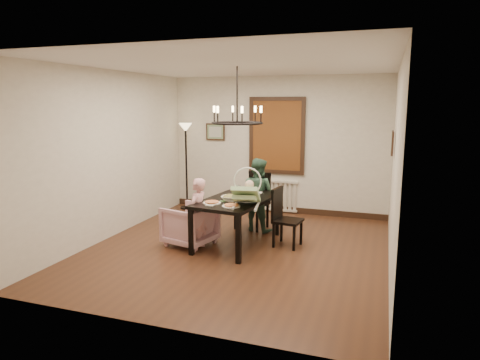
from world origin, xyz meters
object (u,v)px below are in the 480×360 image
Objects in this scene: elderly_woman at (198,220)px; floor_lamp at (186,167)px; dining_table at (237,204)px; chair_right at (288,217)px; chair_far at (254,201)px; seated_man at (257,201)px; drinking_glass at (236,195)px; baby_bouncer at (246,193)px; armchair at (190,225)px.

floor_lamp reaches higher than elderly_woman.
chair_right is at bearing 20.16° from dining_table.
chair_far is (-0.02, 0.95, -0.16)m from dining_table.
drinking_glass is (-0.08, -0.92, 0.29)m from seated_man.
dining_table is at bearing -74.53° from chair_far.
chair_right is 1.01× the size of elderly_woman.
dining_table is at bearing 112.06° from baby_bouncer.
armchair is 2.52m from floor_lamp.
armchair is at bearing -152.69° from dining_table.
armchair is 1.21m from baby_bouncer.
seated_man is 2.22m from floor_lamp.
dining_table is 1.85× the size of elderly_woman.
elderly_woman is (-1.31, -0.57, -0.01)m from chair_right.
dining_table is 0.96× the size of floor_lamp.
chair_far is at bearing -28.74° from seated_man.
chair_far is at bearing 53.90° from chair_right.
chair_far is 1.41m from armchair.
armchair is at bearing -105.57° from chair_far.
chair_right is at bearing 119.73° from armchair.
dining_table is at bearing 123.40° from armchair.
armchair is 1.39m from seated_man.
dining_table is 1.67× the size of chair_far.
elderly_woman is at bearing -147.44° from drinking_glass.
armchair is (-0.72, -0.26, -0.34)m from dining_table.
floor_lamp reaches higher than chair_far.
chair_far is at bearing 91.59° from baby_bouncer.
drinking_glass is at bearing -47.56° from floor_lamp.
drinking_glass is at bearing 100.20° from seated_man.
floor_lamp is (-1.91, 1.07, 0.36)m from seated_man.
baby_bouncer reaches higher than dining_table.
chair_far is 1.12m from chair_right.
floor_lamp is at bearing 132.44° from drinking_glass.
floor_lamp is at bearing 64.07° from chair_right.
chair_right is 0.90m from drinking_glass.
floor_lamp is at bearing 140.94° from dining_table.
drinking_glass is 0.08× the size of floor_lamp.
chair_right reaches higher than dining_table.
baby_bouncer is (1.02, -0.20, 0.63)m from armchair.
dining_table is at bearing 130.69° from elderly_woman.
seated_man is at bearing -29.30° from floor_lamp.
chair_far is 0.14m from seated_man.
dining_table is 12.61× the size of drinking_glass.
dining_table is 2.83× the size of baby_bouncer.
baby_bouncer is (-0.49, -0.64, 0.49)m from chair_right.
chair_right is 0.99m from seated_man.
drinking_glass is at bearing 114.82° from chair_right.
dining_table is 1.59× the size of seated_man.
armchair is 0.28m from elderly_woman.
seated_man reaches higher than drinking_glass.
baby_bouncer is (0.32, -1.41, 0.44)m from chair_far.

